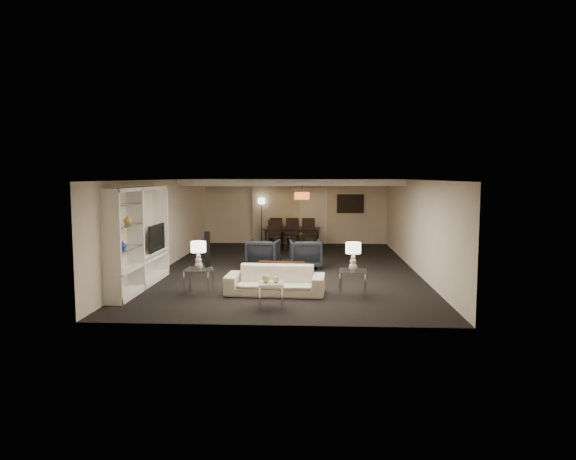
% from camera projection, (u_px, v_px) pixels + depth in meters
% --- Properties ---
extents(floor, '(11.00, 11.00, 0.00)m').
position_uv_depth(floor, '(288.00, 269.00, 14.42)').
color(floor, black).
rests_on(floor, ground).
extents(ceiling, '(7.00, 11.00, 0.02)m').
position_uv_depth(ceiling, '(288.00, 180.00, 14.16)').
color(ceiling, silver).
rests_on(ceiling, ground).
extents(wall_back, '(7.00, 0.02, 2.50)m').
position_uv_depth(wall_back, '(295.00, 211.00, 19.75)').
color(wall_back, beige).
rests_on(wall_back, ground).
extents(wall_front, '(7.00, 0.02, 2.50)m').
position_uv_depth(wall_front, '(271.00, 255.00, 8.83)').
color(wall_front, beige).
rests_on(wall_front, ground).
extents(wall_left, '(0.02, 11.00, 2.50)m').
position_uv_depth(wall_left, '(164.00, 224.00, 14.47)').
color(wall_left, beige).
rests_on(wall_left, ground).
extents(wall_right, '(0.02, 11.00, 2.50)m').
position_uv_depth(wall_right, '(415.00, 225.00, 14.11)').
color(wall_right, beige).
rests_on(wall_right, ground).
extents(ceiling_soffit, '(7.00, 4.00, 0.20)m').
position_uv_depth(ceiling_soffit, '(293.00, 182.00, 17.65)').
color(ceiling_soffit, silver).
rests_on(ceiling_soffit, ceiling).
extents(curtains, '(1.50, 0.12, 2.40)m').
position_uv_depth(curtains, '(272.00, 213.00, 19.73)').
color(curtains, beige).
rests_on(curtains, wall_back).
extents(door, '(0.90, 0.05, 2.10)m').
position_uv_depth(door, '(314.00, 217.00, 19.71)').
color(door, silver).
rests_on(door, wall_back).
extents(painting, '(0.95, 0.04, 0.65)m').
position_uv_depth(painting, '(350.00, 204.00, 19.57)').
color(painting, '#142D38').
rests_on(painting, wall_back).
extents(media_unit, '(0.38, 3.40, 2.35)m').
position_uv_depth(media_unit, '(140.00, 238.00, 11.89)').
color(media_unit, white).
rests_on(media_unit, wall_left).
extents(pendant_light, '(0.52, 0.52, 0.24)m').
position_uv_depth(pendant_light, '(302.00, 196.00, 17.68)').
color(pendant_light, '#D8591E').
rests_on(pendant_light, ceiling_soffit).
extents(sofa, '(2.20, 0.96, 0.63)m').
position_uv_depth(sofa, '(275.00, 280.00, 11.28)').
color(sofa, beige).
rests_on(sofa, floor).
extents(coffee_table, '(1.25, 0.81, 0.42)m').
position_uv_depth(coffee_table, '(280.00, 271.00, 12.88)').
color(coffee_table, black).
rests_on(coffee_table, floor).
extents(armchair_left, '(0.94, 0.96, 0.80)m').
position_uv_depth(armchair_left, '(263.00, 254.00, 14.58)').
color(armchair_left, black).
rests_on(armchair_left, floor).
extents(armchair_right, '(0.95, 0.98, 0.80)m').
position_uv_depth(armchair_right, '(305.00, 254.00, 14.52)').
color(armchair_right, black).
rests_on(armchair_right, floor).
extents(side_table_left, '(0.60, 0.60, 0.55)m').
position_uv_depth(side_table_left, '(199.00, 281.00, 11.37)').
color(side_table_left, silver).
rests_on(side_table_left, floor).
extents(side_table_right, '(0.66, 0.66, 0.55)m').
position_uv_depth(side_table_right, '(353.00, 283.00, 11.20)').
color(side_table_right, silver).
rests_on(side_table_right, floor).
extents(table_lamp_left, '(0.35, 0.35, 0.61)m').
position_uv_depth(table_lamp_left, '(198.00, 255.00, 11.31)').
color(table_lamp_left, beige).
rests_on(table_lamp_left, side_table_left).
extents(table_lamp_right, '(0.34, 0.34, 0.61)m').
position_uv_depth(table_lamp_right, '(353.00, 256.00, 11.14)').
color(table_lamp_right, beige).
rests_on(table_lamp_right, side_table_right).
extents(marble_table, '(0.53, 0.53, 0.49)m').
position_uv_depth(marble_table, '(271.00, 295.00, 10.20)').
color(marble_table, white).
rests_on(marble_table, floor).
extents(gold_gourd_a, '(0.16, 0.16, 0.16)m').
position_uv_depth(gold_gourd_a, '(266.00, 279.00, 10.17)').
color(gold_gourd_a, tan).
rests_on(gold_gourd_a, marble_table).
extents(gold_gourd_b, '(0.14, 0.14, 0.14)m').
position_uv_depth(gold_gourd_b, '(276.00, 279.00, 10.16)').
color(gold_gourd_b, '#E4C578').
rests_on(gold_gourd_b, marble_table).
extents(television, '(1.14, 0.15, 0.66)m').
position_uv_depth(television, '(152.00, 238.00, 12.68)').
color(television, black).
rests_on(television, media_unit).
extents(vase_blue, '(0.17, 0.17, 0.18)m').
position_uv_depth(vase_blue, '(123.00, 245.00, 10.83)').
color(vase_blue, '#2830AF').
rests_on(vase_blue, media_unit).
extents(vase_amber, '(0.18, 0.18, 0.19)m').
position_uv_depth(vase_amber, '(128.00, 220.00, 11.10)').
color(vase_amber, '#C09140').
rests_on(vase_amber, media_unit).
extents(floor_speaker, '(0.14, 0.14, 1.07)m').
position_uv_depth(floor_speaker, '(207.00, 250.00, 14.32)').
color(floor_speaker, black).
rests_on(floor_speaker, floor).
extents(dining_table, '(2.07, 1.24, 0.71)m').
position_uv_depth(dining_table, '(292.00, 238.00, 18.68)').
color(dining_table, black).
rests_on(dining_table, floor).
extents(chair_nl, '(0.50, 0.50, 1.05)m').
position_uv_depth(chair_nl, '(274.00, 235.00, 18.04)').
color(chair_nl, black).
rests_on(chair_nl, floor).
extents(chair_nm, '(0.55, 0.55, 1.05)m').
position_uv_depth(chair_nm, '(291.00, 235.00, 18.01)').
color(chair_nm, black).
rests_on(chair_nm, floor).
extents(chair_nr, '(0.49, 0.49, 1.05)m').
position_uv_depth(chair_nr, '(308.00, 235.00, 17.98)').
color(chair_nr, black).
rests_on(chair_nr, floor).
extents(chair_fl, '(0.53, 0.53, 1.05)m').
position_uv_depth(chair_fl, '(277.00, 231.00, 19.33)').
color(chair_fl, black).
rests_on(chair_fl, floor).
extents(chair_fm, '(0.52, 0.52, 1.05)m').
position_uv_depth(chair_fm, '(293.00, 231.00, 19.30)').
color(chair_fm, black).
rests_on(chair_fm, floor).
extents(chair_fr, '(0.51, 0.51, 1.05)m').
position_uv_depth(chair_fr, '(309.00, 231.00, 19.27)').
color(chair_fr, black).
rests_on(chair_fr, floor).
extents(floor_lamp, '(0.30, 0.30, 1.78)m').
position_uv_depth(floor_lamp, '(262.00, 221.00, 19.56)').
color(floor_lamp, black).
rests_on(floor_lamp, floor).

